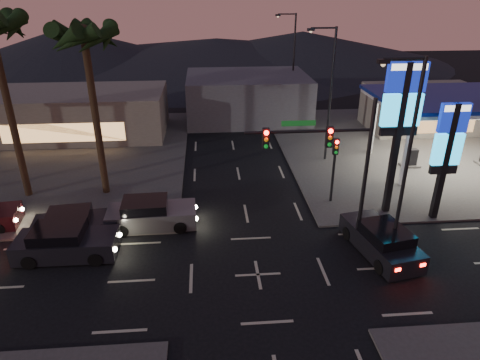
{
  "coord_description": "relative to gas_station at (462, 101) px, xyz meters",
  "views": [
    {
      "loc": [
        -2.23,
        -16.59,
        12.8
      ],
      "look_at": [
        -0.5,
        4.42,
        3.0
      ],
      "focal_mm": 32.0,
      "sensor_mm": 36.0,
      "label": 1
    }
  ],
  "objects": [
    {
      "name": "ground",
      "position": [
        -16.0,
        -12.0,
        -5.08
      ],
      "size": [
        140.0,
        140.0,
        0.0
      ],
      "primitive_type": "plane",
      "color": "black",
      "rests_on": "ground"
    },
    {
      "name": "corner_lot_ne",
      "position": [
        0.0,
        4.0,
        -5.02
      ],
      "size": [
        24.0,
        24.0,
        0.12
      ],
      "primitive_type": "cube",
      "color": "#47443F",
      "rests_on": "ground"
    },
    {
      "name": "corner_lot_nw",
      "position": [
        -32.0,
        4.0,
        -5.02
      ],
      "size": [
        24.0,
        24.0,
        0.12
      ],
      "primitive_type": "cube",
      "color": "#47443F",
      "rests_on": "ground"
    },
    {
      "name": "gas_station",
      "position": [
        0.0,
        0.0,
        0.0
      ],
      "size": [
        12.2,
        8.2,
        5.47
      ],
      "color": "silver",
      "rests_on": "ground"
    },
    {
      "name": "convenience_store",
      "position": [
        2.0,
        9.0,
        -3.08
      ],
      "size": [
        10.0,
        6.0,
        4.0
      ],
      "primitive_type": "cube",
      "color": "#726B5B",
      "rests_on": "ground"
    },
    {
      "name": "pylon_sign_tall",
      "position": [
        -7.5,
        -6.5,
        1.31
      ],
      "size": [
        2.2,
        0.35,
        9.0
      ],
      "color": "black",
      "rests_on": "ground"
    },
    {
      "name": "pylon_sign_short",
      "position": [
        -5.0,
        -7.5,
        -0.42
      ],
      "size": [
        1.6,
        0.35,
        7.0
      ],
      "color": "black",
      "rests_on": "ground"
    },
    {
      "name": "traffic_signal_mast",
      "position": [
        -12.24,
        -10.01,
        0.15
      ],
      "size": [
        6.1,
        0.39,
        8.0
      ],
      "color": "black",
      "rests_on": "ground"
    },
    {
      "name": "pedestal_signal",
      "position": [
        -10.5,
        -5.02,
        -2.16
      ],
      "size": [
        0.32,
        0.39,
        4.3
      ],
      "color": "black",
      "rests_on": "ground"
    },
    {
      "name": "streetlight_near",
      "position": [
        -9.21,
        -11.0,
        0.64
      ],
      "size": [
        2.14,
        0.25,
        10.0
      ],
      "color": "black",
      "rests_on": "ground"
    },
    {
      "name": "streetlight_mid",
      "position": [
        -9.21,
        2.0,
        0.64
      ],
      "size": [
        2.14,
        0.25,
        10.0
      ],
      "color": "black",
      "rests_on": "ground"
    },
    {
      "name": "streetlight_far",
      "position": [
        -9.21,
        16.0,
        0.64
      ],
      "size": [
        2.14,
        0.25,
        10.0
      ],
      "color": "black",
      "rests_on": "ground"
    },
    {
      "name": "palm_a",
      "position": [
        -25.0,
        -2.5,
        4.35
      ],
      "size": [
        4.41,
        4.41,
        10.86
      ],
      "color": "black",
      "rests_on": "ground"
    },
    {
      "name": "building_far_west",
      "position": [
        -30.0,
        10.0,
        -3.08
      ],
      "size": [
        16.0,
        8.0,
        4.0
      ],
      "primitive_type": "cube",
      "color": "#726B5B",
      "rests_on": "ground"
    },
    {
      "name": "building_far_mid",
      "position": [
        -14.0,
        14.0,
        -2.88
      ],
      "size": [
        12.0,
        9.0,
        4.4
      ],
      "primitive_type": "cube",
      "color": "#4C4C51",
      "rests_on": "ground"
    },
    {
      "name": "hill_left",
      "position": [
        -41.0,
        48.0,
        -2.08
      ],
      "size": [
        40.0,
        40.0,
        6.0
      ],
      "primitive_type": "cone",
      "color": "black",
      "rests_on": "ground"
    },
    {
      "name": "hill_right",
      "position": [
        -1.0,
        48.0,
        -2.58
      ],
      "size": [
        50.0,
        50.0,
        5.0
      ],
      "primitive_type": "cone",
      "color": "black",
      "rests_on": "ground"
    },
    {
      "name": "hill_center",
      "position": [
        -16.0,
        48.0,
        -3.08
      ],
      "size": [
        60.0,
        60.0,
        4.0
      ],
      "primitive_type": "cone",
      "color": "black",
      "rests_on": "ground"
    },
    {
      "name": "car_lane_a_front",
      "position": [
        -25.57,
        -9.62,
        -4.3
      ],
      "size": [
        5.18,
        2.23,
        1.68
      ],
      "color": "black",
      "rests_on": "ground"
    },
    {
      "name": "car_lane_b_front",
      "position": [
        -21.58,
        -7.0,
        -4.31
      ],
      "size": [
        5.2,
        2.34,
        1.67
      ],
      "color": "slate",
      "rests_on": "ground"
    },
    {
      "name": "car_lane_b_mid",
      "position": [
        -25.63,
        -7.59,
        -4.38
      ],
      "size": [
        4.76,
        2.35,
        1.51
      ],
      "color": "black",
      "rests_on": "ground"
    },
    {
      "name": "suv_station",
      "position": [
        -9.48,
        -10.71,
        -4.32
      ],
      "size": [
        2.99,
        5.23,
        1.65
      ],
      "color": "black",
      "rests_on": "ground"
    }
  ]
}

